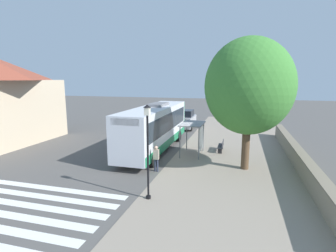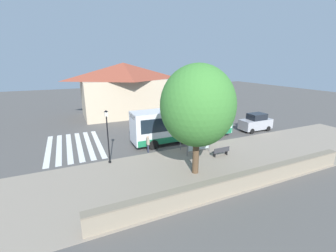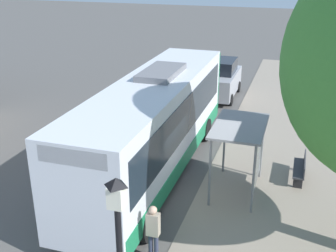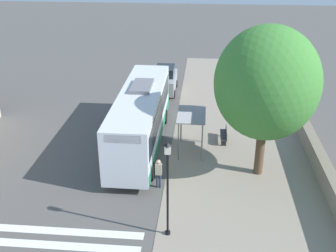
# 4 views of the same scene
# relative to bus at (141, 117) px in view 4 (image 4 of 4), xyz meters

# --- Properties ---
(ground_plane) EXTENTS (120.00, 120.00, 0.00)m
(ground_plane) POSITION_rel_bus_xyz_m (-1.93, 1.39, -1.96)
(ground_plane) COLOR #514F4C
(ground_plane) RESTS_ON ground
(sidewalk_plaza) EXTENTS (9.00, 44.00, 0.02)m
(sidewalk_plaza) POSITION_rel_bus_xyz_m (-6.43, 1.39, -1.95)
(sidewalk_plaza) COLOR gray
(sidewalk_plaza) RESTS_ON ground
(stone_wall) EXTENTS (0.60, 20.00, 1.22)m
(stone_wall) POSITION_rel_bus_xyz_m (-10.48, 1.39, -1.34)
(stone_wall) COLOR gray
(stone_wall) RESTS_ON ground
(bus) EXTENTS (2.60, 11.44, 3.80)m
(bus) POSITION_rel_bus_xyz_m (0.00, 0.00, 0.00)
(bus) COLOR silver
(bus) RESTS_ON ground
(bus_shelter) EXTENTS (1.68, 2.78, 2.48)m
(bus_shelter) POSITION_rel_bus_xyz_m (-3.32, 0.46, 0.09)
(bus_shelter) COLOR slate
(bus_shelter) RESTS_ON ground
(pedestrian) EXTENTS (0.34, 0.22, 1.67)m
(pedestrian) POSITION_rel_bus_xyz_m (-1.65, 4.76, -0.98)
(pedestrian) COLOR #2D3347
(pedestrian) RESTS_ON ground
(bench) EXTENTS (0.40, 1.69, 0.88)m
(bench) POSITION_rel_bus_xyz_m (-5.28, -1.03, -1.48)
(bench) COLOR #333338
(bench) RESTS_ON ground
(street_lamp_near) EXTENTS (0.28, 0.28, 4.63)m
(street_lamp_near) POSITION_rel_bus_xyz_m (-2.47, 8.55, 0.77)
(street_lamp_near) COLOR black
(street_lamp_near) RESTS_ON ground
(shade_tree) EXTENTS (5.46, 5.46, 8.34)m
(shade_tree) POSITION_rel_bus_xyz_m (-7.06, 2.78, 3.36)
(shade_tree) COLOR brown
(shade_tree) RESTS_ON ground
(parked_car_behind_bus) EXTENTS (1.90, 4.10, 2.19)m
(parked_car_behind_bus) POSITION_rel_bus_xyz_m (-0.54, -9.95, -0.91)
(parked_car_behind_bus) COLOR #9EA0A8
(parked_car_behind_bus) RESTS_ON ground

